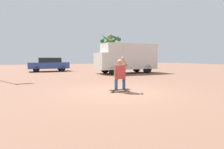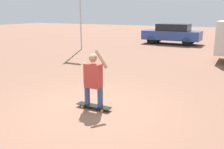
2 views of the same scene
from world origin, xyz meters
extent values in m
plane|color=brown|center=(0.00, 0.00, 0.00)|extent=(80.00, 80.00, 0.00)
cube|color=black|center=(0.04, 0.03, 0.08)|extent=(0.96, 0.23, 0.02)
cylinder|color=orange|center=(-0.26, -0.07, 0.04)|extent=(0.07, 0.03, 0.07)
cylinder|color=orange|center=(-0.26, 0.12, 0.04)|extent=(0.07, 0.03, 0.07)
cylinder|color=orange|center=(0.33, -0.07, 0.04)|extent=(0.07, 0.03, 0.07)
cylinder|color=orange|center=(0.33, 0.12, 0.04)|extent=(0.07, 0.03, 0.07)
cylinder|color=#384C7A|center=(-0.16, 0.03, 0.33)|extent=(0.14, 0.14, 0.48)
cylinder|color=#384C7A|center=(0.23, 0.03, 0.33)|extent=(0.14, 0.14, 0.48)
cube|color=#B23833|center=(0.04, 0.03, 0.88)|extent=(0.43, 0.22, 0.62)
sphere|color=#A37556|center=(0.04, 0.03, 1.34)|extent=(0.21, 0.21, 0.21)
cylinder|color=#A37556|center=(-0.21, 0.03, 0.92)|extent=(0.09, 0.09, 0.55)
cylinder|color=#A37556|center=(0.28, 0.03, 1.33)|extent=(0.36, 0.09, 0.46)
cylinder|color=black|center=(-3.09, 13.63, 0.34)|extent=(0.69, 0.22, 0.69)
cylinder|color=black|center=(-3.09, 15.31, 0.34)|extent=(0.69, 0.22, 0.69)
cylinder|color=black|center=(-0.37, 13.63, 0.34)|extent=(0.69, 0.22, 0.69)
cylinder|color=black|center=(-0.37, 15.31, 0.34)|extent=(0.69, 0.22, 0.69)
cube|color=#2D4793|center=(-1.73, 14.47, 0.69)|extent=(4.39, 1.90, 0.70)
cube|color=black|center=(-1.62, 14.47, 1.30)|extent=(2.41, 1.67, 0.53)
camera|label=1|loc=(-3.51, -6.83, 1.48)|focal=28.00mm
camera|label=2|loc=(3.28, -5.13, 2.44)|focal=40.00mm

